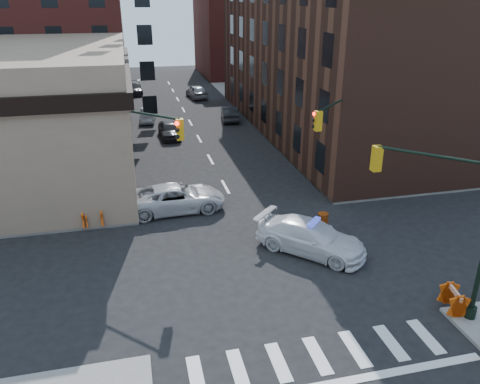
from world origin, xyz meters
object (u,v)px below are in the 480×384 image
parked_car_wnear (169,130)px  barrel_bank (171,194)px  police_car (311,237)px  parked_car_wfar (148,115)px  parked_car_enear (230,113)px  barricade_nw_a (93,218)px  pedestrian_b (59,213)px  pedestrian_a (64,213)px  barrel_road (323,222)px  pickup (176,198)px  barricade_se_a (453,300)px

parked_car_wnear → barrel_bank: 14.77m
police_car → parked_car_wfar: police_car is taller
parked_car_enear → barricade_nw_a: (-12.68, -22.32, -0.10)m
parked_car_enear → pedestrian_b: bearing=64.1°
pedestrian_a → barrel_road: (14.09, -3.71, -0.40)m
pedestrian_b → barrel_road: size_ratio=1.58×
parked_car_wnear → barrel_road: bearing=-74.4°
pedestrian_b → barricade_nw_a: 1.87m
barrel_road → barrel_bank: (-7.91, 5.87, 0.03)m
pickup → barrel_road: size_ratio=5.63×
parked_car_wnear → barricade_se_a: bearing=-74.7°
parked_car_wfar → pickup: bearing=-81.6°
pickup → barricade_se_a: 16.21m
pickup → barricade_se_a: (10.06, -12.71, -0.19)m
police_car → barricade_nw_a: police_car is taller
parked_car_wnear → parked_car_enear: 8.42m
barrel_road → barricade_nw_a: size_ratio=0.78×
barrel_road → parked_car_wnear: bearing=107.8°
pickup → barricade_se_a: bearing=-144.6°
pedestrian_b → barricade_nw_a: (1.82, -0.30, -0.33)m
parked_car_wfar → parked_car_enear: 8.53m
parked_car_enear → pedestrian_a: (-14.25, -21.87, 0.17)m
pedestrian_a → barricade_nw_a: size_ratio=1.14×
barricade_se_a → pedestrian_b: bearing=67.5°
police_car → pickup: bearing=87.7°
pedestrian_b → parked_car_wfar: bearing=58.6°
parked_car_enear → barrel_road: (-0.16, -25.58, -0.23)m
parked_car_wfar → police_car: bearing=-70.0°
barrel_road → barricade_nw_a: barricade_nw_a is taller
police_car → barrel_road: bearing=8.3°
parked_car_wfar → pedestrian_a: bearing=-97.1°
parked_car_enear → pedestrian_a: bearing=64.4°
police_car → parked_car_wnear: bearing=57.5°
pickup → barrel_bank: 1.35m
police_car → parked_car_wfar: (-6.72, 29.12, -0.16)m
pedestrian_b → pickup: bearing=-8.2°
barrel_road → barricade_se_a: (2.40, -8.13, 0.11)m
barrel_road → barricade_nw_a: 12.93m
barrel_bank → pedestrian_b: bearing=-160.3°
parked_car_wnear → pedestrian_a: pedestrian_a is taller
barricade_se_a → barricade_nw_a: 18.77m
parked_car_wfar → barricade_nw_a: parked_car_wfar is taller
barrel_bank → parked_car_enear: bearing=67.7°
barricade_se_a → barrel_bank: bearing=48.8°
police_car → barrel_road: 2.56m
barrel_road → barrel_bank: bearing=143.4°
parked_car_wnear → barrel_road: parked_car_wnear is taller
police_car → barrel_road: (1.51, 2.04, -0.30)m
barricade_nw_a → police_car: bearing=-24.9°
parked_car_wnear → barrel_bank: (-1.29, -14.71, -0.19)m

